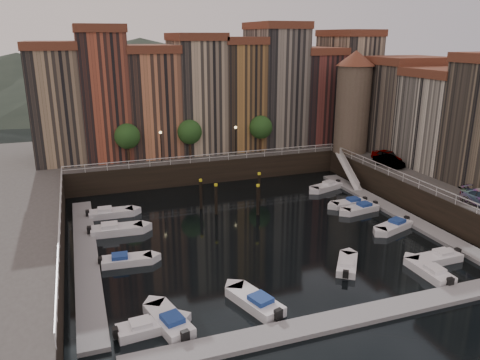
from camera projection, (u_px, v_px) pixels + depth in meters
name	position (u px, v px, depth m)	size (l,w,h in m)	color
ground	(254.00, 229.00, 47.20)	(200.00, 200.00, 0.00)	black
quay_far	(192.00, 155.00, 70.17)	(80.00, 20.00, 3.00)	black
dock_left	(86.00, 255.00, 41.09)	(2.00, 28.00, 0.35)	gray
dock_right	(394.00, 211.00, 51.41)	(2.00, 28.00, 0.35)	gray
dock_near	(343.00, 319.00, 31.84)	(30.00, 2.00, 0.35)	gray
mountains	(131.00, 72.00, 144.46)	(145.00, 100.00, 18.00)	#2D382D
far_terrace	(216.00, 92.00, 66.18)	(48.70, 10.30, 17.50)	#9A8162
right_terrace	(448.00, 114.00, 56.23)	(9.30, 24.30, 14.00)	#685C4E
corner_tower	(353.00, 100.00, 63.62)	(5.20, 5.20, 13.80)	#6B5B4C
promenade_trees	(195.00, 132.00, 61.22)	(21.20, 3.20, 5.20)	black
street_lamps	(199.00, 138.00, 60.63)	(10.36, 0.36, 4.18)	black
railings	(238.00, 179.00, 50.48)	(36.08, 34.04, 0.52)	white
gangway	(348.00, 169.00, 61.09)	(2.78, 8.32, 3.73)	white
mooring_pilings	(234.00, 196.00, 51.91)	(7.44, 4.44, 3.78)	black
boat_left_0	(148.00, 327.00, 30.69)	(4.52, 1.99, 1.02)	white
boat_left_2	(126.00, 260.00, 39.81)	(4.52, 1.97, 1.02)	white
boat_left_3	(116.00, 230.00, 45.90)	(5.33, 2.20, 1.21)	white
boat_left_4	(110.00, 213.00, 50.28)	(4.95, 1.96, 1.13)	white
boat_right_0	(438.00, 258.00, 40.22)	(4.59, 1.73, 1.05)	white
boat_right_1	(394.00, 226.00, 46.88)	(4.73, 2.99, 1.06)	white
boat_right_2	(361.00, 209.00, 51.68)	(4.58, 2.22, 1.03)	white
boat_right_3	(350.00, 203.00, 53.37)	(4.36, 1.68, 1.00)	white
boat_right_4	(327.00, 187.00, 59.10)	(4.71, 2.95, 1.06)	white
boat_near_0	(169.00, 321.00, 31.27)	(2.86, 4.99, 1.12)	white
boat_near_1	(256.00, 302.00, 33.49)	(3.26, 5.19, 1.17)	white
boat_near_3	(430.00, 271.00, 37.89)	(1.69, 4.63, 1.06)	white
car_a	(388.00, 157.00, 59.91)	(1.79, 4.45, 1.51)	gray
car_b	(389.00, 162.00, 57.89)	(1.44, 4.13, 1.36)	gray
boat_extra_750	(347.00, 265.00, 39.04)	(3.55, 4.14, 0.97)	white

